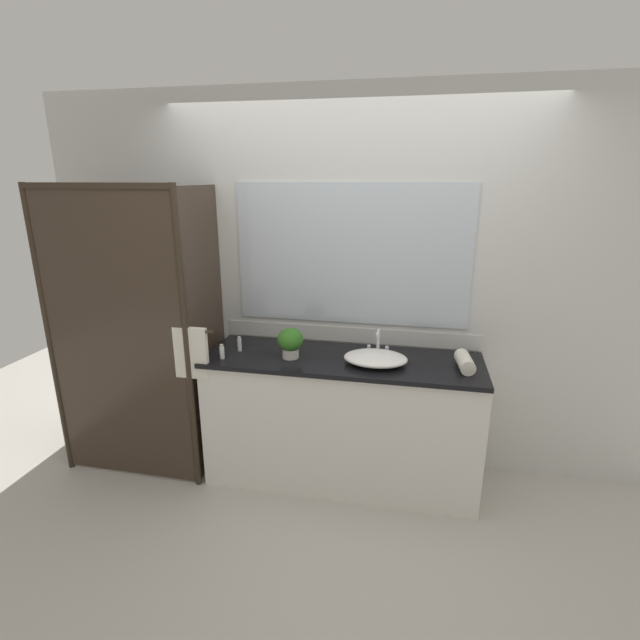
# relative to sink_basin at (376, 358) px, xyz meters

# --- Properties ---
(ground_plane) EXTENTS (8.00, 8.00, 0.00)m
(ground_plane) POSITION_rel_sink_basin_xyz_m (-0.22, 0.05, -0.94)
(ground_plane) COLOR #B7B2A8
(wall_back_with_mirror) EXTENTS (4.40, 0.06, 2.60)m
(wall_back_with_mirror) POSITION_rel_sink_basin_xyz_m (-0.22, 0.40, 0.37)
(wall_back_with_mirror) COLOR silver
(wall_back_with_mirror) RESTS_ON ground_plane
(vanity_cabinet) EXTENTS (1.80, 0.58, 0.90)m
(vanity_cabinet) POSITION_rel_sink_basin_xyz_m (-0.22, 0.06, -0.49)
(vanity_cabinet) COLOR silver
(vanity_cabinet) RESTS_ON ground_plane
(shower_enclosure) EXTENTS (1.20, 0.59, 2.00)m
(shower_enclosure) POSITION_rel_sink_basin_xyz_m (-1.49, -0.13, 0.09)
(shower_enclosure) COLOR #2D2319
(shower_enclosure) RESTS_ON ground_plane
(sink_basin) EXTENTS (0.40, 0.30, 0.07)m
(sink_basin) POSITION_rel_sink_basin_xyz_m (0.00, 0.00, 0.00)
(sink_basin) COLOR white
(sink_basin) RESTS_ON vanity_cabinet
(faucet) EXTENTS (0.17, 0.13, 0.18)m
(faucet) POSITION_rel_sink_basin_xyz_m (0.00, 0.17, 0.02)
(faucet) COLOR silver
(faucet) RESTS_ON vanity_cabinet
(potted_plant) EXTENTS (0.17, 0.17, 0.20)m
(potted_plant) POSITION_rel_sink_basin_xyz_m (-0.55, -0.01, 0.08)
(potted_plant) COLOR beige
(potted_plant) RESTS_ON vanity_cabinet
(amenity_bottle_body_wash) EXTENTS (0.03, 0.03, 0.10)m
(amenity_bottle_body_wash) POSITION_rel_sink_basin_xyz_m (-0.92, 0.05, 0.01)
(amenity_bottle_body_wash) COLOR silver
(amenity_bottle_body_wash) RESTS_ON vanity_cabinet
(amenity_bottle_shampoo) EXTENTS (0.03, 0.03, 0.10)m
(amenity_bottle_shampoo) POSITION_rel_sink_basin_xyz_m (-0.98, -0.11, 0.01)
(amenity_bottle_shampoo) COLOR white
(amenity_bottle_shampoo) RESTS_ON vanity_cabinet
(rolled_towel_near_edge) EXTENTS (0.11, 0.24, 0.09)m
(rolled_towel_near_edge) POSITION_rel_sink_basin_xyz_m (0.54, 0.02, 0.01)
(rolled_towel_near_edge) COLOR silver
(rolled_towel_near_edge) RESTS_ON vanity_cabinet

